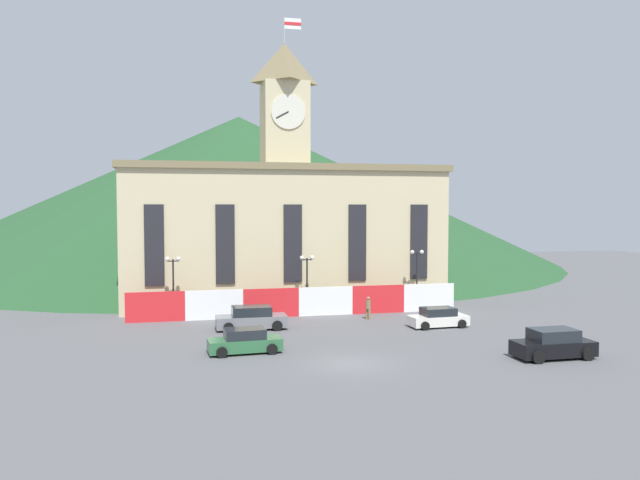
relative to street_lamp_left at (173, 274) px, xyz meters
name	(u,v)px	position (x,y,z in m)	size (l,w,h in m)	color
ground_plane	(351,364)	(10.30, -17.47, -3.72)	(160.00, 160.00, 0.00)	#565659
civic_building	(285,227)	(10.30, 5.88, 3.60)	(30.17, 9.01, 26.88)	beige
banner_fence	(299,302)	(10.30, -1.15, -2.51)	(28.11, 0.12, 2.43)	red
hillside_backdrop	(239,190)	(10.30, 52.39, 8.36)	(102.87, 102.87, 24.17)	#234C28
street_lamp_left	(173,274)	(0.00, 0.00, 0.00)	(1.26, 0.36, 5.14)	black
street_lamp_right	(307,272)	(11.24, 0.00, -0.06)	(1.26, 0.36, 5.04)	black
street_lamp_far_left	(417,267)	(21.31, 0.00, 0.14)	(1.26, 0.36, 5.36)	black
car_green_wagon	(245,342)	(4.51, -13.32, -3.01)	(4.70, 2.36, 1.55)	#2D663D
car_black_suv	(553,345)	(22.75, -18.83, -2.89)	(4.91, 2.38, 1.80)	black
car_white_taxi	(438,318)	(19.89, -8.08, -3.03)	(4.58, 2.31, 1.50)	white
car_gray_pickup	(252,319)	(5.78, -5.81, -2.91)	(5.30, 2.37, 1.75)	slate
pedestrian	(368,307)	(15.59, -3.79, -2.70)	(0.56, 0.56, 1.88)	olive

